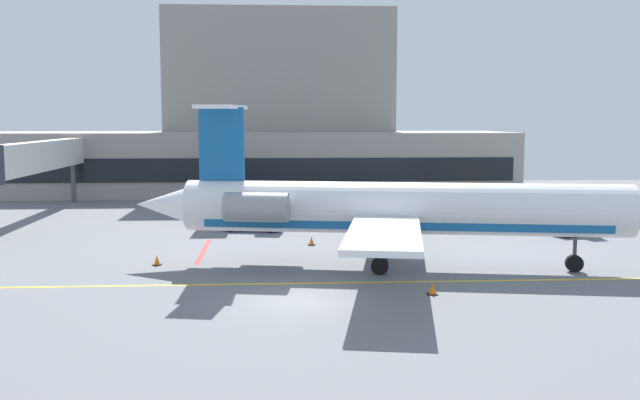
% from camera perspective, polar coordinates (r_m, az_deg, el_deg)
% --- Properties ---
extents(ground, '(120.00, 120.00, 0.11)m').
position_cam_1_polar(ground, '(31.75, -1.74, -8.08)').
color(ground, slate).
extents(terminal_building, '(56.06, 15.70, 19.65)m').
position_cam_1_polar(terminal_building, '(79.18, -4.80, 5.79)').
color(terminal_building, gray).
rests_on(terminal_building, ground).
extents(jet_bridge_west, '(2.40, 23.85, 6.21)m').
position_cam_1_polar(jet_bridge_west, '(61.20, -21.85, 3.11)').
color(jet_bridge_west, silver).
rests_on(jet_bridge_west, ground).
extents(jet_bridge_east, '(2.40, 17.06, 6.08)m').
position_cam_1_polar(jet_bridge_east, '(61.72, -7.62, 3.41)').
color(jet_bridge_east, silver).
rests_on(jet_bridge_east, ground).
extents(regional_jet, '(28.79, 22.44, 8.64)m').
position_cam_1_polar(regional_jet, '(38.25, 5.89, -0.68)').
color(regional_jet, white).
rests_on(regional_jet, ground).
extents(baggage_tug, '(4.41, 2.48, 2.06)m').
position_cam_1_polar(baggage_tug, '(51.01, -4.75, -1.42)').
color(baggage_tug, '#19389E').
rests_on(baggage_tug, ground).
extents(pushback_tractor, '(3.12, 2.43, 1.95)m').
position_cam_1_polar(pushback_tractor, '(51.98, 19.72, -1.70)').
color(pushback_tractor, '#1E4CB2').
rests_on(pushback_tractor, ground).
extents(belt_loader, '(2.20, 2.91, 2.07)m').
position_cam_1_polar(belt_loader, '(62.97, 17.11, -0.19)').
color(belt_loader, '#E5B20C').
rests_on(belt_loader, ground).
extents(safety_cone_alpha, '(0.47, 0.47, 0.55)m').
position_cam_1_polar(safety_cone_alpha, '(40.13, -12.81, -4.72)').
color(safety_cone_alpha, orange).
rests_on(safety_cone_alpha, ground).
extents(safety_cone_bravo, '(0.47, 0.47, 0.55)m').
position_cam_1_polar(safety_cone_bravo, '(45.31, -0.68, -3.29)').
color(safety_cone_bravo, orange).
rests_on(safety_cone_bravo, ground).
extents(safety_cone_charlie, '(0.47, 0.47, 0.55)m').
position_cam_1_polar(safety_cone_charlie, '(33.14, 8.89, -7.00)').
color(safety_cone_charlie, orange).
rests_on(safety_cone_charlie, ground).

